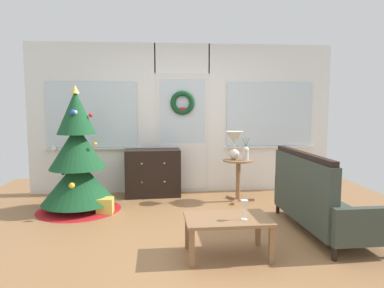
{
  "coord_description": "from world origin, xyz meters",
  "views": [
    {
      "loc": [
        -0.3,
        -3.91,
        1.48
      ],
      "look_at": [
        0.05,
        0.55,
        1.0
      ],
      "focal_mm": 32.33,
      "sensor_mm": 36.0,
      "label": 1
    }
  ],
  "objects_px": {
    "wine_glass": "(244,205)",
    "coffee_table": "(227,223)",
    "settee_sofa": "(317,201)",
    "table_lamp": "(234,141)",
    "side_table": "(238,172)",
    "flower_vase": "(246,153)",
    "dresser_cabinet": "(153,173)",
    "gift_box": "(105,206)",
    "christmas_tree": "(78,165)"
  },
  "relations": [
    {
      "from": "wine_glass",
      "to": "coffee_table",
      "type": "bearing_deg",
      "value": 153.72
    },
    {
      "from": "settee_sofa",
      "to": "table_lamp",
      "type": "height_order",
      "value": "table_lamp"
    },
    {
      "from": "side_table",
      "to": "table_lamp",
      "type": "xyz_separation_m",
      "value": [
        -0.06,
        0.04,
        0.47
      ]
    },
    {
      "from": "flower_vase",
      "to": "coffee_table",
      "type": "xyz_separation_m",
      "value": [
        -0.63,
        -1.91,
        -0.45
      ]
    },
    {
      "from": "coffee_table",
      "to": "settee_sofa",
      "type": "bearing_deg",
      "value": 25.65
    },
    {
      "from": "dresser_cabinet",
      "to": "gift_box",
      "type": "distance_m",
      "value": 1.16
    },
    {
      "from": "dresser_cabinet",
      "to": "wine_glass",
      "type": "height_order",
      "value": "dresser_cabinet"
    },
    {
      "from": "dresser_cabinet",
      "to": "gift_box",
      "type": "xyz_separation_m",
      "value": [
        -0.63,
        -0.93,
        -0.28
      ]
    },
    {
      "from": "dresser_cabinet",
      "to": "flower_vase",
      "type": "relative_size",
      "value": 2.63
    },
    {
      "from": "table_lamp",
      "to": "wine_glass",
      "type": "distance_m",
      "value": 2.15
    },
    {
      "from": "dresser_cabinet",
      "to": "settee_sofa",
      "type": "height_order",
      "value": "settee_sofa"
    },
    {
      "from": "dresser_cabinet",
      "to": "settee_sofa",
      "type": "distance_m",
      "value": 2.71
    },
    {
      "from": "dresser_cabinet",
      "to": "christmas_tree",
      "type": "bearing_deg",
      "value": -145.21
    },
    {
      "from": "dresser_cabinet",
      "to": "settee_sofa",
      "type": "xyz_separation_m",
      "value": [
        1.99,
        -1.84,
        -0.01
      ]
    },
    {
      "from": "dresser_cabinet",
      "to": "table_lamp",
      "type": "xyz_separation_m",
      "value": [
        1.29,
        -0.4,
        0.56
      ]
    },
    {
      "from": "table_lamp",
      "to": "gift_box",
      "type": "height_order",
      "value": "table_lamp"
    },
    {
      "from": "table_lamp",
      "to": "wine_glass",
      "type": "xyz_separation_m",
      "value": [
        -0.32,
        -2.08,
        -0.42
      ]
    },
    {
      "from": "christmas_tree",
      "to": "coffee_table",
      "type": "distance_m",
      "value": 2.53
    },
    {
      "from": "christmas_tree",
      "to": "table_lamp",
      "type": "distance_m",
      "value": 2.37
    },
    {
      "from": "side_table",
      "to": "table_lamp",
      "type": "relative_size",
      "value": 1.5
    },
    {
      "from": "dresser_cabinet",
      "to": "gift_box",
      "type": "relative_size",
      "value": 4.15
    },
    {
      "from": "christmas_tree",
      "to": "table_lamp",
      "type": "xyz_separation_m",
      "value": [
        2.33,
        0.32,
        0.29
      ]
    },
    {
      "from": "settee_sofa",
      "to": "coffee_table",
      "type": "distance_m",
      "value": 1.3
    },
    {
      "from": "wine_glass",
      "to": "flower_vase",
      "type": "bearing_deg",
      "value": 76.47
    },
    {
      "from": "table_lamp",
      "to": "coffee_table",
      "type": "distance_m",
      "value": 2.15
    },
    {
      "from": "settee_sofa",
      "to": "flower_vase",
      "type": "xyz_separation_m",
      "value": [
        -0.54,
        1.35,
        0.4
      ]
    },
    {
      "from": "christmas_tree",
      "to": "gift_box",
      "type": "height_order",
      "value": "christmas_tree"
    },
    {
      "from": "settee_sofa",
      "to": "gift_box",
      "type": "xyz_separation_m",
      "value": [
        -2.63,
        0.91,
        -0.27
      ]
    },
    {
      "from": "coffee_table",
      "to": "wine_glass",
      "type": "bearing_deg",
      "value": -26.28
    },
    {
      "from": "dresser_cabinet",
      "to": "side_table",
      "type": "relative_size",
      "value": 1.39
    },
    {
      "from": "christmas_tree",
      "to": "side_table",
      "type": "distance_m",
      "value": 2.41
    },
    {
      "from": "gift_box",
      "to": "christmas_tree",
      "type": "bearing_deg",
      "value": 152.53
    },
    {
      "from": "wine_glass",
      "to": "settee_sofa",
      "type": "bearing_deg",
      "value": 31.93
    },
    {
      "from": "settee_sofa",
      "to": "coffee_table",
      "type": "relative_size",
      "value": 1.94
    },
    {
      "from": "christmas_tree",
      "to": "side_table",
      "type": "height_order",
      "value": "christmas_tree"
    },
    {
      "from": "side_table",
      "to": "gift_box",
      "type": "relative_size",
      "value": 2.98
    },
    {
      "from": "settee_sofa",
      "to": "dresser_cabinet",
      "type": "bearing_deg",
      "value": 137.21
    },
    {
      "from": "wine_glass",
      "to": "gift_box",
      "type": "xyz_separation_m",
      "value": [
        -1.6,
        1.55,
        -0.42
      ]
    },
    {
      "from": "table_lamp",
      "to": "gift_box",
      "type": "distance_m",
      "value": 2.16
    },
    {
      "from": "dresser_cabinet",
      "to": "flower_vase",
      "type": "bearing_deg",
      "value": -19.01
    },
    {
      "from": "settee_sofa",
      "to": "gift_box",
      "type": "height_order",
      "value": "settee_sofa"
    },
    {
      "from": "settee_sofa",
      "to": "coffee_table",
      "type": "bearing_deg",
      "value": -154.35
    },
    {
      "from": "side_table",
      "to": "flower_vase",
      "type": "relative_size",
      "value": 1.89
    },
    {
      "from": "table_lamp",
      "to": "dresser_cabinet",
      "type": "bearing_deg",
      "value": 162.79
    },
    {
      "from": "table_lamp",
      "to": "wine_glass",
      "type": "height_order",
      "value": "table_lamp"
    },
    {
      "from": "settee_sofa",
      "to": "table_lamp",
      "type": "bearing_deg",
      "value": 115.99
    },
    {
      "from": "settee_sofa",
      "to": "table_lamp",
      "type": "xyz_separation_m",
      "value": [
        -0.7,
        1.45,
        0.57
      ]
    },
    {
      "from": "coffee_table",
      "to": "gift_box",
      "type": "xyz_separation_m",
      "value": [
        -1.45,
        1.48,
        -0.22
      ]
    },
    {
      "from": "flower_vase",
      "to": "wine_glass",
      "type": "distance_m",
      "value": 2.05
    },
    {
      "from": "side_table",
      "to": "gift_box",
      "type": "distance_m",
      "value": 2.07
    }
  ]
}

